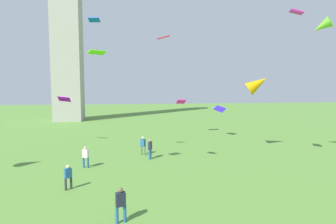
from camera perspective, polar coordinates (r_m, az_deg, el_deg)
name	(u,v)px	position (r m, az deg, el deg)	size (l,w,h in m)	color
person_0	(68,176)	(17.74, -21.50, -13.15)	(0.48, 0.43, 1.60)	#2D3338
person_1	(121,203)	(12.92, -10.57, -19.43)	(0.52, 0.36, 1.73)	#235693
person_2	(86,156)	(22.03, -18.02, -9.30)	(0.52, 0.41, 1.76)	#235693
person_4	(150,148)	(23.67, -4.05, -8.01)	(0.42, 0.55, 1.84)	#235693
person_5	(143,145)	(25.21, -5.63, -7.27)	(0.52, 0.52, 1.81)	#51754C
kite_flying_1	(322,26)	(25.97, 31.30, 16.14)	(1.76, 1.91, 1.47)	#6DC12E
kite_flying_2	(97,52)	(18.87, -15.68, 12.76)	(1.36, 1.20, 0.22)	#5BE110
kite_flying_3	(64,99)	(31.87, -22.27, 2.70)	(1.37, 0.96, 0.72)	#9304C5
kite_flying_5	(181,102)	(21.22, 2.93, 2.33)	(0.75, 1.02, 0.40)	#F111A7
kite_flying_6	(296,12)	(22.63, 26.85, 19.40)	(1.44, 1.58, 0.55)	#C9199F
kite_flying_7	(257,84)	(27.26, 19.44, 6.01)	(2.88, 2.41, 2.33)	#CC8C06
kite_flying_8	(94,20)	(22.99, -16.25, 19.24)	(0.97, 0.71, 0.26)	blue
kite_flying_9	(163,37)	(31.86, -1.04, 16.40)	(1.49, 1.13, 0.58)	red
kite_flying_10	(220,109)	(34.78, 11.53, 0.70)	(1.59, 1.48, 0.92)	#2A1AE1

